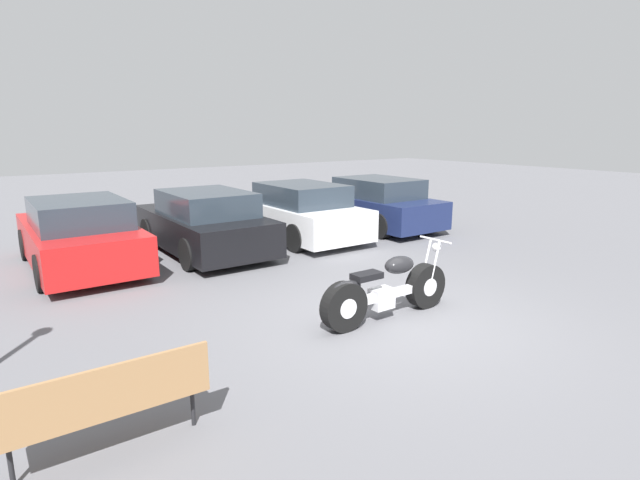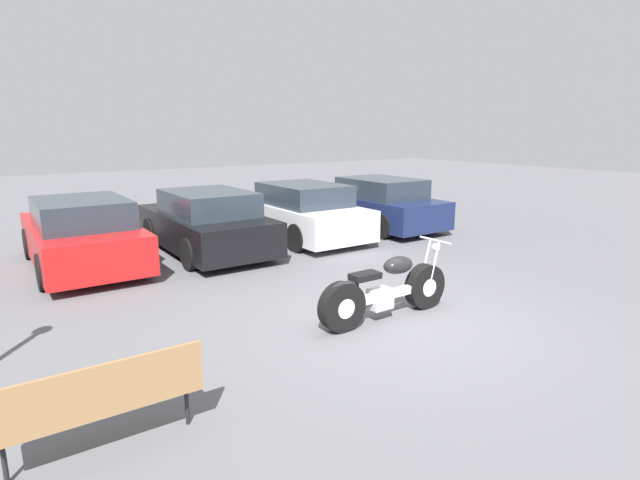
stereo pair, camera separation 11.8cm
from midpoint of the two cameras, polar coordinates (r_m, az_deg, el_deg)
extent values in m
plane|color=slate|center=(7.50, 9.36, -9.09)|extent=(60.00, 60.00, 0.00)
cylinder|color=black|center=(7.99, 12.29, -5.18)|extent=(0.70, 0.21, 0.70)
cylinder|color=silver|center=(7.99, 12.29, -5.18)|extent=(0.28, 0.22, 0.28)
cylinder|color=black|center=(6.94, 3.01, -7.64)|extent=(0.70, 0.21, 0.70)
cylinder|color=silver|center=(6.94, 3.01, -7.64)|extent=(0.28, 0.22, 0.28)
cube|color=silver|center=(7.43, 7.99, -6.22)|extent=(1.24, 0.12, 0.12)
cube|color=silver|center=(7.37, 7.34, -6.65)|extent=(0.34, 0.24, 0.30)
ellipsoid|color=black|center=(7.46, 9.36, -2.85)|extent=(0.52, 0.31, 0.26)
cube|color=black|center=(7.07, 5.65, -4.12)|extent=(0.44, 0.24, 0.09)
ellipsoid|color=black|center=(6.89, 3.37, -5.52)|extent=(0.48, 0.20, 0.20)
cylinder|color=silver|center=(7.90, 13.33, -2.75)|extent=(0.22, 0.04, 0.72)
cylinder|color=silver|center=(8.01, 12.38, -2.48)|extent=(0.22, 0.04, 0.72)
cylinder|color=silver|center=(7.94, 13.42, -0.02)|extent=(0.04, 0.62, 0.03)
sphere|color=silver|center=(7.99, 13.57, -0.82)|extent=(0.15, 0.15, 0.15)
cylinder|color=silver|center=(7.37, 5.26, -7.48)|extent=(1.24, 0.09, 0.08)
cube|color=red|center=(11.18, -25.26, -0.08)|extent=(1.83, 4.25, 0.73)
cube|color=#28333D|center=(10.82, -25.34, 2.90)|extent=(1.61, 2.21, 0.52)
cylinder|color=black|center=(12.41, -30.06, -0.37)|extent=(0.20, 0.66, 0.66)
cylinder|color=black|center=(12.63, -22.37, 0.59)|extent=(0.20, 0.66, 0.66)
cylinder|color=black|center=(9.85, -28.76, -3.21)|extent=(0.20, 0.66, 0.66)
cylinder|color=black|center=(10.13, -19.16, -1.94)|extent=(0.20, 0.66, 0.66)
cube|color=black|center=(11.63, -12.69, 1.28)|extent=(1.83, 4.25, 0.73)
cube|color=#28333D|center=(11.30, -12.36, 4.18)|extent=(1.61, 2.21, 0.52)
cylinder|color=black|center=(12.63, -18.48, 0.89)|extent=(0.20, 0.66, 0.66)
cylinder|color=black|center=(13.19, -11.36, 1.77)|extent=(0.20, 0.66, 0.66)
cylinder|color=black|center=(10.18, -14.32, -1.55)|extent=(0.20, 0.66, 0.66)
cylinder|color=black|center=(10.86, -5.86, -0.35)|extent=(0.20, 0.66, 0.66)
cube|color=white|center=(12.82, -2.20, 2.61)|extent=(1.83, 4.25, 0.73)
cube|color=#28333D|center=(12.51, -1.60, 5.26)|extent=(1.61, 2.21, 0.52)
cylinder|color=black|center=(13.58, -8.21, 2.20)|extent=(0.20, 0.66, 0.66)
cylinder|color=black|center=(14.40, -2.11, 2.91)|extent=(0.20, 0.66, 0.66)
cylinder|color=black|center=(11.32, -2.29, 0.24)|extent=(0.20, 0.66, 0.66)
cylinder|color=black|center=(12.29, 4.46, 1.20)|extent=(0.20, 0.66, 0.66)
cube|color=#19234C|center=(14.30, 6.53, 3.58)|extent=(1.83, 4.25, 0.73)
cube|color=#28333D|center=(14.02, 7.28, 5.95)|extent=(1.61, 2.21, 0.52)
cylinder|color=black|center=(14.84, 0.68, 3.20)|extent=(0.20, 0.66, 0.66)
cylinder|color=black|center=(15.87, 5.74, 3.75)|extent=(0.20, 0.66, 0.66)
cylinder|color=black|center=(12.80, 7.46, 1.59)|extent=(0.20, 0.66, 0.66)
cylinder|color=black|center=(13.98, 12.70, 2.31)|extent=(0.20, 0.66, 0.66)
cube|color=#997047|center=(4.83, -23.05, -16.89)|extent=(1.67, 0.41, 0.05)
cube|color=#997047|center=(4.57, -22.82, -15.49)|extent=(1.67, 0.05, 0.44)
cylinder|color=black|center=(4.90, -31.81, -20.47)|extent=(0.04, 0.04, 0.45)
cylinder|color=black|center=(5.09, -14.31, -17.52)|extent=(0.04, 0.04, 0.45)
camera|label=1|loc=(0.06, -89.61, 0.09)|focal=28.00mm
camera|label=2|loc=(0.06, 90.39, -0.09)|focal=28.00mm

